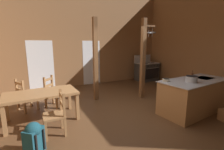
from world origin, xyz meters
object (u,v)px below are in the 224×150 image
at_px(dining_table, 41,96).
at_px(ladderback_chair_near_window, 56,114).
at_px(ladderback_chair_at_table_end, 26,96).
at_px(backpack, 34,137).
at_px(stockpot_on_counter, 191,79).
at_px(stove_range, 147,71).
at_px(mixing_bowl_on_counter, 166,80).
at_px(bottle_tall_on_counter, 192,76).
at_px(ladderback_chair_by_post, 53,92).
at_px(kitchen_island, 194,96).

xyz_separation_m(dining_table, ladderback_chair_near_window, (0.22, -0.83, -0.20)).
xyz_separation_m(ladderback_chair_at_table_end, backpack, (0.13, -2.21, -0.14)).
bearing_deg(stockpot_on_counter, ladderback_chair_at_table_end, 148.26).
bearing_deg(stockpot_on_counter, stove_range, 65.83).
xyz_separation_m(ladderback_chair_near_window, backpack, (-0.47, -0.49, -0.14)).
distance_m(dining_table, mixing_bowl_on_counter, 3.26).
distance_m(dining_table, bottle_tall_on_counter, 4.01).
bearing_deg(stove_range, backpack, -146.14).
bearing_deg(stove_range, dining_table, -155.62).
height_order(ladderback_chair_by_post, ladderback_chair_at_table_end, same).
relative_size(ladderback_chair_near_window, ladderback_chair_at_table_end, 1.00).
xyz_separation_m(ladderback_chair_by_post, backpack, (-0.63, -2.22, -0.14)).
bearing_deg(bottle_tall_on_counter, stove_range, 67.63).
bearing_deg(stockpot_on_counter, ladderback_chair_by_post, 142.40).
relative_size(backpack, stockpot_on_counter, 1.65).
bearing_deg(bottle_tall_on_counter, ladderback_chair_at_table_end, 151.07).
height_order(dining_table, backpack, dining_table).
relative_size(kitchen_island, stove_range, 1.70).
relative_size(kitchen_island, stockpot_on_counter, 6.19).
height_order(dining_table, stockpot_on_counter, stockpot_on_counter).
distance_m(kitchen_island, ladderback_chair_at_table_end, 4.84).
height_order(dining_table, ladderback_chair_by_post, ladderback_chair_by_post).
xyz_separation_m(backpack, mixing_bowl_on_counter, (3.28, 0.17, 0.66)).
relative_size(stove_range, bottle_tall_on_counter, 4.75).
distance_m(kitchen_island, ladderback_chair_near_window, 3.72).
xyz_separation_m(kitchen_island, ladderback_chair_at_table_end, (-4.27, 2.28, -0.02)).
xyz_separation_m(ladderback_chair_near_window, stockpot_on_counter, (3.32, -0.71, 0.57)).
height_order(stove_range, ladderback_chair_near_window, stove_range).
distance_m(ladderback_chair_near_window, stockpot_on_counter, 3.44).
height_order(ladderback_chair_near_window, stockpot_on_counter, stockpot_on_counter).
bearing_deg(backpack, mixing_bowl_on_counter, 2.90).
distance_m(stove_range, bottle_tall_on_counter, 4.14).
bearing_deg(dining_table, ladderback_chair_at_table_end, 112.82).
xyz_separation_m(ladderback_chair_at_table_end, stockpot_on_counter, (3.91, -2.42, 0.57)).
xyz_separation_m(ladderback_chair_at_table_end, mixing_bowl_on_counter, (3.41, -2.04, 0.52)).
bearing_deg(ladderback_chair_near_window, ladderback_chair_by_post, 84.72).
bearing_deg(mixing_bowl_on_counter, ladderback_chair_by_post, 142.26).
relative_size(stove_range, ladderback_chair_by_post, 1.39).
distance_m(kitchen_island, stove_range, 4.05).
height_order(ladderback_chair_at_table_end, backpack, ladderback_chair_at_table_end).
height_order(ladderback_chair_near_window, ladderback_chair_at_table_end, same).
xyz_separation_m(kitchen_island, stove_range, (1.41, 3.80, 0.02)).
distance_m(stove_range, dining_table, 5.83).
distance_m(stove_range, ladderback_chair_near_window, 6.02).
distance_m(ladderback_chair_at_table_end, stockpot_on_counter, 4.63).
height_order(ladderback_chair_at_table_end, stockpot_on_counter, stockpot_on_counter).
bearing_deg(mixing_bowl_on_counter, dining_table, 159.18).
bearing_deg(ladderback_chair_at_table_end, ladderback_chair_by_post, 0.89).
distance_m(stove_range, ladderback_chair_by_post, 5.15).
distance_m(ladderback_chair_by_post, ladderback_chair_at_table_end, 0.75).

